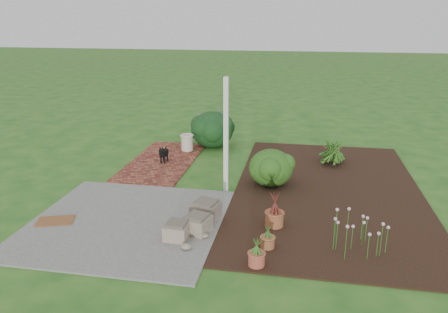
% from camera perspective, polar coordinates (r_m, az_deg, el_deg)
% --- Properties ---
extents(ground, '(80.00, 80.00, 0.00)m').
position_cam_1_polar(ground, '(9.59, -1.61, -4.64)').
color(ground, '#225E1D').
rests_on(ground, ground).
extents(concrete_patio, '(3.50, 3.50, 0.04)m').
position_cam_1_polar(concrete_patio, '(8.41, -12.60, -8.33)').
color(concrete_patio, slate).
rests_on(concrete_patio, ground).
extents(brick_path, '(1.60, 3.50, 0.04)m').
position_cam_1_polar(brick_path, '(11.59, -8.06, -0.65)').
color(brick_path, maroon).
rests_on(brick_path, ground).
extents(garden_bed, '(4.00, 7.00, 0.03)m').
position_cam_1_polar(garden_bed, '(9.88, 13.38, -4.35)').
color(garden_bed, black).
rests_on(garden_bed, ground).
extents(veranda_post, '(0.10, 0.10, 2.50)m').
position_cam_1_polar(veranda_post, '(9.22, 0.27, 2.65)').
color(veranda_post, white).
rests_on(veranda_post, ground).
extents(stone_trough_near, '(0.52, 0.52, 0.28)m').
position_cam_1_polar(stone_trough_near, '(7.77, -3.49, -8.87)').
color(stone_trough_near, gray).
rests_on(stone_trough_near, concrete_patio).
extents(stone_trough_mid, '(0.41, 0.41, 0.26)m').
position_cam_1_polar(stone_trough_mid, '(7.59, -6.18, -9.70)').
color(stone_trough_mid, gray).
rests_on(stone_trough_mid, concrete_patio).
extents(stone_trough_far, '(0.57, 0.57, 0.31)m').
position_cam_1_polar(stone_trough_far, '(8.23, -2.40, -7.14)').
color(stone_trough_far, '#706053').
rests_on(stone_trough_far, concrete_patio).
extents(coir_doormat, '(0.75, 0.61, 0.02)m').
position_cam_1_polar(coir_doormat, '(8.76, -21.17, -7.84)').
color(coir_doormat, brown).
rests_on(coir_doormat, concrete_patio).
extents(black_dog, '(0.15, 0.49, 0.42)m').
position_cam_1_polar(black_dog, '(11.38, -7.92, 0.44)').
color(black_dog, black).
rests_on(black_dog, brick_path).
extents(cream_ceramic_urn, '(0.43, 0.43, 0.44)m').
position_cam_1_polar(cream_ceramic_urn, '(12.35, -4.84, 1.81)').
color(cream_ceramic_urn, beige).
rests_on(cream_ceramic_urn, brick_path).
extents(evergreen_shrub, '(1.21, 1.21, 0.84)m').
position_cam_1_polar(evergreen_shrub, '(9.83, 6.15, -1.34)').
color(evergreen_shrub, '#183F0C').
rests_on(evergreen_shrub, garden_bed).
extents(agapanthus_clump_back, '(1.04, 1.04, 0.79)m').
position_cam_1_polar(agapanthus_clump_back, '(11.40, 13.95, 0.81)').
color(agapanthus_clump_back, '#174012').
rests_on(agapanthus_clump_back, garden_bed).
extents(agapanthus_clump_front, '(0.91, 0.91, 0.79)m').
position_cam_1_polar(agapanthus_clump_front, '(11.68, 14.16, 1.20)').
color(agapanthus_clump_front, '#134215').
rests_on(agapanthus_clump_front, garden_bed).
extents(pink_flower_patch, '(1.07, 1.07, 0.65)m').
position_cam_1_polar(pink_flower_patch, '(7.54, 17.20, -9.12)').
color(pink_flower_patch, '#113D0F').
rests_on(pink_flower_patch, garden_bed).
extents(terracotta_pot_bronze, '(0.41, 0.41, 0.27)m').
position_cam_1_polar(terracotta_pot_bronze, '(8.05, 6.60, -8.08)').
color(terracotta_pot_bronze, '#965433').
rests_on(terracotta_pot_bronze, garden_bed).
extents(terracotta_pot_small_left, '(0.23, 0.23, 0.19)m').
position_cam_1_polar(terracotta_pot_small_left, '(7.36, 5.71, -11.04)').
color(terracotta_pot_small_left, '#945732').
rests_on(terracotta_pot_small_left, garden_bed).
extents(terracotta_pot_small_right, '(0.31, 0.31, 0.22)m').
position_cam_1_polar(terracotta_pot_small_right, '(6.87, 4.27, -13.19)').
color(terracotta_pot_small_right, '#B04F3B').
rests_on(terracotta_pot_small_right, garden_bed).
extents(purple_flowering_bush, '(1.35, 1.35, 1.06)m').
position_cam_1_polar(purple_flowering_bush, '(12.78, -1.54, 3.67)').
color(purple_flowering_bush, black).
rests_on(purple_flowering_bush, ground).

